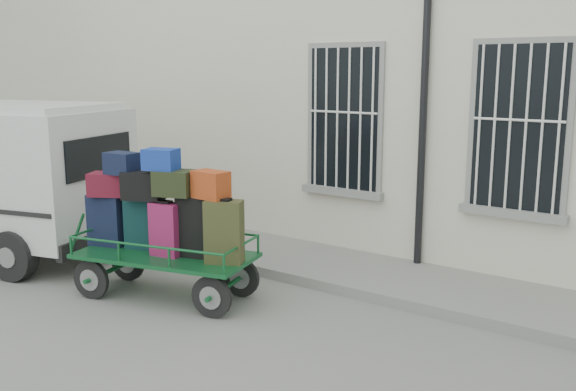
# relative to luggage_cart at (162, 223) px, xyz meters

# --- Properties ---
(ground) EXTENTS (80.00, 80.00, 0.00)m
(ground) POSITION_rel_luggage_cart_xyz_m (1.37, 0.06, -1.03)
(ground) COLOR slate
(ground) RESTS_ON ground
(building) EXTENTS (24.00, 5.15, 6.00)m
(building) POSITION_rel_luggage_cart_xyz_m (1.37, 5.56, 1.97)
(building) COLOR beige
(building) RESTS_ON ground
(sidewalk) EXTENTS (24.00, 1.70, 0.15)m
(sidewalk) POSITION_rel_luggage_cart_xyz_m (1.37, 2.26, -0.95)
(sidewalk) COLOR gray
(sidewalk) RESTS_ON ground
(luggage_cart) EXTENTS (2.83, 1.61, 2.02)m
(luggage_cart) POSITION_rel_luggage_cart_xyz_m (0.00, 0.00, 0.00)
(luggage_cart) COLOR black
(luggage_cart) RESTS_ON ground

